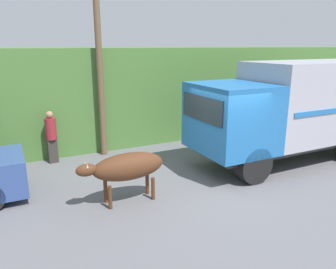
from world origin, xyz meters
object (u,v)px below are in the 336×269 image
object	(u,v)px
pedestrian_on_hill	(51,135)
cargo_truck	(295,107)
utility_pole	(99,60)
brown_cow	(127,167)

from	to	relation	value
pedestrian_on_hill	cargo_truck	bearing A→B (deg)	151.36
pedestrian_on_hill	utility_pole	distance (m)	2.83
brown_cow	utility_pole	world-z (taller)	utility_pole
cargo_truck	pedestrian_on_hill	size ratio (longest dim) A/B	3.97
brown_cow	pedestrian_on_hill	distance (m)	3.87
cargo_truck	utility_pole	world-z (taller)	utility_pole
utility_pole	cargo_truck	bearing A→B (deg)	-31.47
brown_cow	utility_pole	distance (m)	4.43
brown_cow	pedestrian_on_hill	size ratio (longest dim) A/B	1.25
cargo_truck	pedestrian_on_hill	bearing A→B (deg)	158.70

